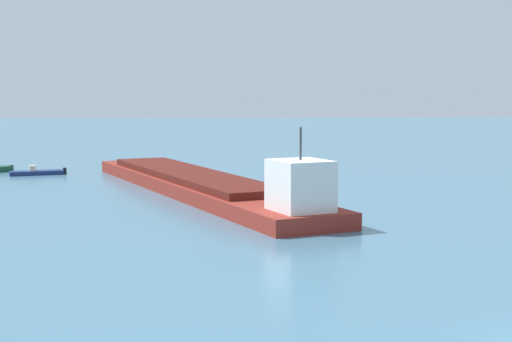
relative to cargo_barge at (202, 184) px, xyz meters
The scene contains 2 objects.
cargo_barge is the anchor object (origin of this frame).
fishing_skiff 20.81m from the cargo_barge, 135.50° to the left, with size 5.01×2.62×0.87m.
Camera 1 is at (-10.71, -21.01, 7.51)m, focal length 53.86 mm.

